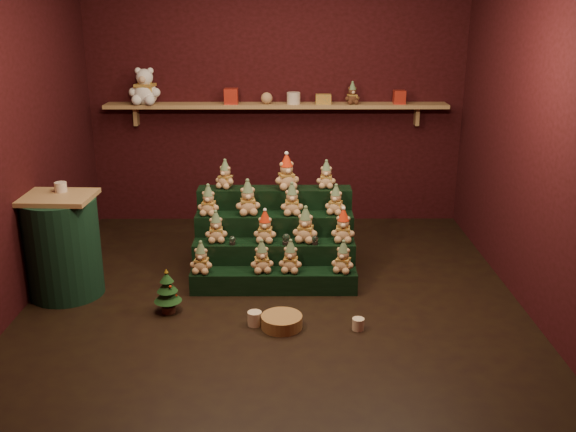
{
  "coord_description": "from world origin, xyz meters",
  "views": [
    {
      "loc": [
        0.1,
        -4.9,
        2.31
      ],
      "look_at": [
        0.12,
        0.25,
        0.61
      ],
      "focal_mm": 40.0,
      "sensor_mm": 36.0,
      "label": 1
    }
  ],
  "objects_px": {
    "snow_globe_c": "(315,240)",
    "mug_left": "(255,318)",
    "wicker_basket": "(282,322)",
    "side_table": "(63,246)",
    "brown_bear": "(352,93)",
    "snow_globe_b": "(286,239)",
    "white_bear": "(145,81)",
    "snow_globe_a": "(232,240)",
    "mini_christmas_tree": "(167,291)",
    "riser_tier_front": "(274,281)",
    "mug_right": "(358,324)"
  },
  "relations": [
    {
      "from": "snow_globe_b",
      "to": "snow_globe_c",
      "type": "distance_m",
      "value": 0.24
    },
    {
      "from": "wicker_basket",
      "to": "white_bear",
      "type": "height_order",
      "value": "white_bear"
    },
    {
      "from": "snow_globe_b",
      "to": "wicker_basket",
      "type": "relative_size",
      "value": 0.31
    },
    {
      "from": "riser_tier_front",
      "to": "wicker_basket",
      "type": "bearing_deg",
      "value": -83.72
    },
    {
      "from": "snow_globe_a",
      "to": "snow_globe_c",
      "type": "distance_m",
      "value": 0.7
    },
    {
      "from": "white_bear",
      "to": "wicker_basket",
      "type": "bearing_deg",
      "value": -53.23
    },
    {
      "from": "riser_tier_front",
      "to": "snow_globe_b",
      "type": "bearing_deg",
      "value": 56.45
    },
    {
      "from": "riser_tier_front",
      "to": "mini_christmas_tree",
      "type": "xyz_separation_m",
      "value": [
        -0.82,
        -0.39,
        0.09
      ]
    },
    {
      "from": "side_table",
      "to": "snow_globe_b",
      "type": "bearing_deg",
      "value": 8.96
    },
    {
      "from": "mini_christmas_tree",
      "to": "mug_right",
      "type": "height_order",
      "value": "mini_christmas_tree"
    },
    {
      "from": "riser_tier_front",
      "to": "side_table",
      "type": "distance_m",
      "value": 1.76
    },
    {
      "from": "mug_right",
      "to": "mug_left",
      "type": "bearing_deg",
      "value": 174.4
    },
    {
      "from": "riser_tier_front",
      "to": "side_table",
      "type": "xyz_separation_m",
      "value": [
        -1.73,
        -0.05,
        0.34
      ]
    },
    {
      "from": "mug_right",
      "to": "wicker_basket",
      "type": "relative_size",
      "value": 0.29
    },
    {
      "from": "snow_globe_b",
      "to": "mug_left",
      "type": "height_order",
      "value": "snow_globe_b"
    },
    {
      "from": "wicker_basket",
      "to": "mini_christmas_tree",
      "type": "bearing_deg",
      "value": 164.0
    },
    {
      "from": "snow_globe_a",
      "to": "mug_right",
      "type": "xyz_separation_m",
      "value": [
        1.0,
        -0.85,
        -0.35
      ]
    },
    {
      "from": "mini_christmas_tree",
      "to": "white_bear",
      "type": "distance_m",
      "value": 2.62
    },
    {
      "from": "mug_left",
      "to": "mug_right",
      "type": "xyz_separation_m",
      "value": [
        0.78,
        -0.08,
        -0.01
      ]
    },
    {
      "from": "snow_globe_a",
      "to": "side_table",
      "type": "relative_size",
      "value": 0.09
    },
    {
      "from": "mug_left",
      "to": "wicker_basket",
      "type": "bearing_deg",
      "value": -11.11
    },
    {
      "from": "mug_left",
      "to": "wicker_basket",
      "type": "height_order",
      "value": "mug_left"
    },
    {
      "from": "snow_globe_a",
      "to": "mug_left",
      "type": "height_order",
      "value": "snow_globe_a"
    },
    {
      "from": "wicker_basket",
      "to": "snow_globe_c",
      "type": "bearing_deg",
      "value": 71.0
    },
    {
      "from": "brown_bear",
      "to": "snow_globe_b",
      "type": "bearing_deg",
      "value": -124.66
    },
    {
      "from": "side_table",
      "to": "mug_left",
      "type": "xyz_separation_m",
      "value": [
        1.59,
        -0.56,
        -0.37
      ]
    },
    {
      "from": "snow_globe_c",
      "to": "mug_right",
      "type": "distance_m",
      "value": 0.96
    },
    {
      "from": "mini_christmas_tree",
      "to": "brown_bear",
      "type": "height_order",
      "value": "brown_bear"
    },
    {
      "from": "snow_globe_b",
      "to": "white_bear",
      "type": "distance_m",
      "value": 2.46
    },
    {
      "from": "snow_globe_a",
      "to": "brown_bear",
      "type": "xyz_separation_m",
      "value": [
        1.15,
        1.61,
        1.03
      ]
    },
    {
      "from": "snow_globe_c",
      "to": "brown_bear",
      "type": "distance_m",
      "value": 1.96
    },
    {
      "from": "snow_globe_a",
      "to": "wicker_basket",
      "type": "bearing_deg",
      "value": -62.29
    },
    {
      "from": "side_table",
      "to": "brown_bear",
      "type": "xyz_separation_m",
      "value": [
        2.52,
        1.82,
        1.01
      ]
    },
    {
      "from": "snow_globe_b",
      "to": "brown_bear",
      "type": "relative_size",
      "value": 0.43
    },
    {
      "from": "snow_globe_b",
      "to": "side_table",
      "type": "distance_m",
      "value": 1.84
    },
    {
      "from": "wicker_basket",
      "to": "snow_globe_b",
      "type": "bearing_deg",
      "value": 87.56
    },
    {
      "from": "snow_globe_c",
      "to": "side_table",
      "type": "distance_m",
      "value": 2.09
    },
    {
      "from": "brown_bear",
      "to": "white_bear",
      "type": "bearing_deg",
      "value": 168.52
    },
    {
      "from": "side_table",
      "to": "brown_bear",
      "type": "bearing_deg",
      "value": 38.28
    },
    {
      "from": "side_table",
      "to": "white_bear",
      "type": "height_order",
      "value": "white_bear"
    },
    {
      "from": "riser_tier_front",
      "to": "mug_left",
      "type": "distance_m",
      "value": 0.63
    },
    {
      "from": "riser_tier_front",
      "to": "wicker_basket",
      "type": "xyz_separation_m",
      "value": [
        0.07,
        -0.65,
        -0.04
      ]
    },
    {
      "from": "snow_globe_b",
      "to": "snow_globe_c",
      "type": "relative_size",
      "value": 1.2
    },
    {
      "from": "snow_globe_b",
      "to": "snow_globe_a",
      "type": "bearing_deg",
      "value": -180.0
    },
    {
      "from": "side_table",
      "to": "white_bear",
      "type": "distance_m",
      "value": 2.17
    },
    {
      "from": "snow_globe_c",
      "to": "mug_left",
      "type": "height_order",
      "value": "snow_globe_c"
    },
    {
      "from": "snow_globe_a",
      "to": "mug_left",
      "type": "xyz_separation_m",
      "value": [
        0.22,
        -0.77,
        -0.34
      ]
    },
    {
      "from": "mini_christmas_tree",
      "to": "wicker_basket",
      "type": "distance_m",
      "value": 0.94
    },
    {
      "from": "side_table",
      "to": "mini_christmas_tree",
      "type": "xyz_separation_m",
      "value": [
        0.9,
        -0.35,
        -0.25
      ]
    },
    {
      "from": "snow_globe_b",
      "to": "mini_christmas_tree",
      "type": "relative_size",
      "value": 0.26
    }
  ]
}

